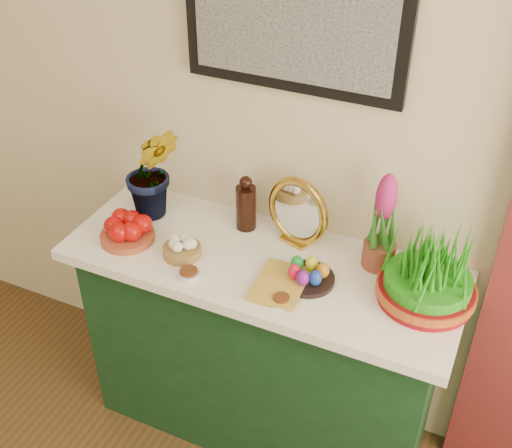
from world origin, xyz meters
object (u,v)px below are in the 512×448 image
(sideboard, at_px, (261,351))
(wheatgrass_sabzeh, at_px, (430,272))
(hyacinth_green, at_px, (151,157))
(mirror, at_px, (298,212))
(book, at_px, (257,278))

(sideboard, bearing_deg, wheatgrass_sabzeh, 2.88)
(sideboard, height_order, hyacinth_green, hyacinth_green)
(mirror, height_order, wheatgrass_sabzeh, wheatgrass_sabzeh)
(sideboard, bearing_deg, book, -73.68)
(sideboard, bearing_deg, mirror, 64.28)
(book, distance_m, wheatgrass_sabzeh, 0.56)
(sideboard, relative_size, mirror, 4.95)
(hyacinth_green, bearing_deg, book, -54.27)
(sideboard, xyz_separation_m, hyacinth_green, (-0.48, 0.08, 0.71))
(sideboard, distance_m, mirror, 0.61)
(book, xyz_separation_m, wheatgrass_sabzeh, (0.53, 0.15, 0.10))
(sideboard, distance_m, hyacinth_green, 0.86)
(mirror, height_order, book, mirror)
(sideboard, bearing_deg, hyacinth_green, 170.20)
(wheatgrass_sabzeh, bearing_deg, book, -164.48)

